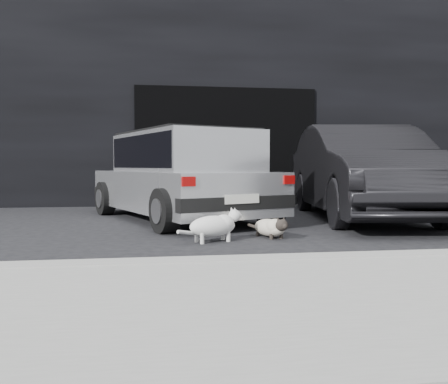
{
  "coord_description": "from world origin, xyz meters",
  "views": [
    {
      "loc": [
        -0.6,
        -6.41,
        0.88
      ],
      "look_at": [
        0.29,
        -0.42,
        0.54
      ],
      "focal_mm": 38.0,
      "sensor_mm": 36.0,
      "label": 1
    }
  ],
  "objects": [
    {
      "name": "building_facade",
      "position": [
        1.0,
        6.0,
        2.5
      ],
      "size": [
        34.0,
        4.0,
        5.0
      ],
      "primitive_type": "cube",
      "color": "black",
      "rests_on": "ground"
    },
    {
      "name": "garage_opening",
      "position": [
        1.0,
        3.99,
        1.3
      ],
      "size": [
        4.0,
        0.1,
        2.6
      ],
      "primitive_type": "cube",
      "color": "black",
      "rests_on": "ground"
    },
    {
      "name": "curb",
      "position": [
        1.0,
        -2.6,
        0.06
      ],
      "size": [
        18.0,
        0.25,
        0.12
      ],
      "primitive_type": "cube",
      "color": "gray",
      "rests_on": "ground"
    },
    {
      "name": "cat_white",
      "position": [
        0.1,
        -1.02,
        0.19
      ],
      "size": [
        0.79,
        0.46,
        0.39
      ],
      "rotation": [
        0.0,
        0.0,
        -1.23
      ],
      "color": "white",
      "rests_on": "ground"
    },
    {
      "name": "second_car",
      "position": [
        2.82,
        1.01,
        0.78
      ],
      "size": [
        2.32,
        4.93,
        1.56
      ],
      "primitive_type": "imported",
      "rotation": [
        0.0,
        0.0,
        -0.14
      ],
      "color": "black",
      "rests_on": "ground"
    },
    {
      "name": "silver_hatchback",
      "position": [
        -0.16,
        1.23,
        0.78
      ],
      "size": [
        3.03,
        4.22,
        1.42
      ],
      "rotation": [
        0.0,
        0.0,
        0.38
      ],
      "color": "silver",
      "rests_on": "ground"
    },
    {
      "name": "ground",
      "position": [
        0.0,
        0.0,
        0.0
      ],
      "size": [
        80.0,
        80.0,
        0.0
      ],
      "primitive_type": "plane",
      "color": "black",
      "rests_on": "ground"
    },
    {
      "name": "sidewalk",
      "position": [
        1.0,
        -3.8,
        0.06
      ],
      "size": [
        18.0,
        2.2,
        0.11
      ],
      "primitive_type": "cube",
      "color": "gray",
      "rests_on": "ground"
    },
    {
      "name": "cat_siamese",
      "position": [
        0.81,
        -0.83,
        0.13
      ],
      "size": [
        0.42,
        0.77,
        0.28
      ],
      "rotation": [
        0.0,
        0.0,
        3.45
      ],
      "color": "beige",
      "rests_on": "ground"
    }
  ]
}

